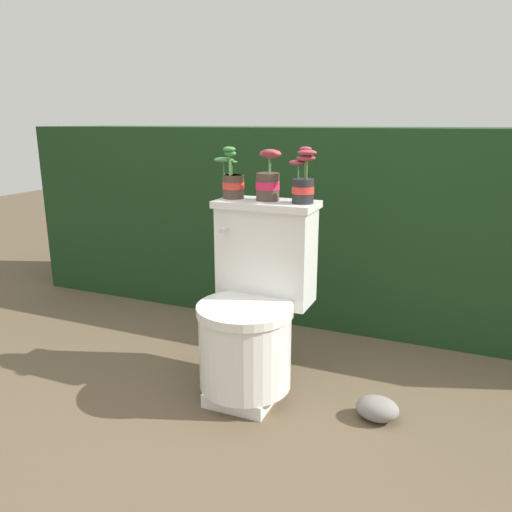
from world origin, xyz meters
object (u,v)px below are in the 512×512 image
(potted_plant_midleft, at_px, (268,180))
(garden_stone, at_px, (377,409))
(potted_plant_left, at_px, (232,181))
(potted_plant_middle, at_px, (303,182))
(toilet, at_px, (254,310))

(potted_plant_midleft, relative_size, garden_stone, 1.29)
(potted_plant_left, relative_size, potted_plant_middle, 0.98)
(potted_plant_midleft, bearing_deg, potted_plant_left, -178.16)
(toilet, distance_m, potted_plant_left, 0.57)
(potted_plant_left, bearing_deg, potted_plant_middle, -2.23)
(toilet, bearing_deg, potted_plant_midleft, 89.92)
(toilet, bearing_deg, potted_plant_left, 137.79)
(toilet, relative_size, potted_plant_middle, 3.52)
(toilet, height_order, potted_plant_middle, potted_plant_middle)
(potted_plant_left, height_order, garden_stone, potted_plant_left)
(potted_plant_left, relative_size, garden_stone, 1.34)
(potted_plant_midleft, distance_m, potted_plant_middle, 0.16)
(potted_plant_left, xyz_separation_m, garden_stone, (0.71, -0.19, -0.84))
(garden_stone, bearing_deg, potted_plant_left, 165.06)
(potted_plant_middle, distance_m, garden_stone, 0.95)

